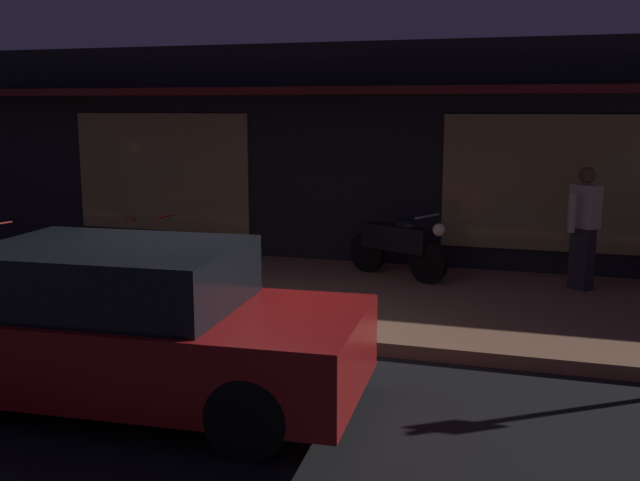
# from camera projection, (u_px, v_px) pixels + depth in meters

# --- Properties ---
(ground_plane) EXTENTS (60.00, 60.00, 0.00)m
(ground_plane) POSITION_uv_depth(u_px,v_px,m) (207.00, 373.00, 7.34)
(ground_plane) COLOR black
(sidewalk_slab) EXTENTS (18.00, 4.00, 0.15)m
(sidewalk_slab) POSITION_uv_depth(u_px,v_px,m) (303.00, 294.00, 10.15)
(sidewalk_slab) COLOR #8C6047
(sidewalk_slab) RESTS_ON ground_plane
(storefront_building) EXTENTS (18.00, 3.30, 3.60)m
(storefront_building) POSITION_uv_depth(u_px,v_px,m) (363.00, 153.00, 13.03)
(storefront_building) COLOR black
(storefront_building) RESTS_ON ground_plane
(motorcycle) EXTENTS (1.58, 0.91, 0.97)m
(motorcycle) POSITION_uv_depth(u_px,v_px,m) (399.00, 244.00, 10.74)
(motorcycle) COLOR black
(motorcycle) RESTS_ON sidewalk_slab
(bicycle_parked) EXTENTS (1.65, 0.43, 0.91)m
(bicycle_parked) POSITION_uv_depth(u_px,v_px,m) (144.00, 251.00, 10.92)
(bicycle_parked) COLOR black
(bicycle_parked) RESTS_ON sidewalk_slab
(person_bystander) EXTENTS (0.46, 0.53, 1.67)m
(person_bystander) POSITION_uv_depth(u_px,v_px,m) (584.00, 226.00, 9.98)
(person_bystander) COLOR #28232D
(person_bystander) RESTS_ON sidewalk_slab
(parked_car_near) EXTENTS (4.20, 2.01, 1.42)m
(parked_car_near) POSITION_uv_depth(u_px,v_px,m) (126.00, 325.00, 6.53)
(parked_car_near) COLOR black
(parked_car_near) RESTS_ON ground_plane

